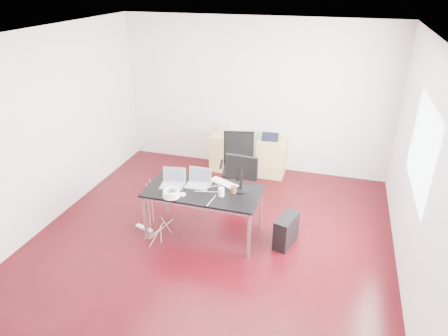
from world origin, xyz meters
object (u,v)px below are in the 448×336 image
(desk, at_px, (203,193))
(filing_cabinet_right, at_px, (272,157))
(pc_tower, at_px, (286,231))
(filing_cabinet_left, at_px, (225,151))
(office_chair, at_px, (238,163))

(desk, relative_size, filing_cabinet_right, 2.29)
(desk, height_order, pc_tower, desk)
(filing_cabinet_right, relative_size, pc_tower, 1.56)
(filing_cabinet_left, distance_m, pc_tower, 2.59)
(office_chair, xyz_separation_m, pc_tower, (1.00, -1.14, -0.39))
(pc_tower, bearing_deg, filing_cabinet_right, 121.76)
(filing_cabinet_left, height_order, filing_cabinet_right, same)
(office_chair, bearing_deg, desk, -110.40)
(desk, xyz_separation_m, pc_tower, (1.18, 0.09, -0.46))
(filing_cabinet_left, bearing_deg, office_chair, -62.15)
(office_chair, height_order, pc_tower, office_chair)
(pc_tower, bearing_deg, office_chair, 147.07)
(desk, bearing_deg, filing_cabinet_left, 98.60)
(filing_cabinet_left, distance_m, filing_cabinet_right, 0.91)
(pc_tower, bearing_deg, filing_cabinet_left, 141.47)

